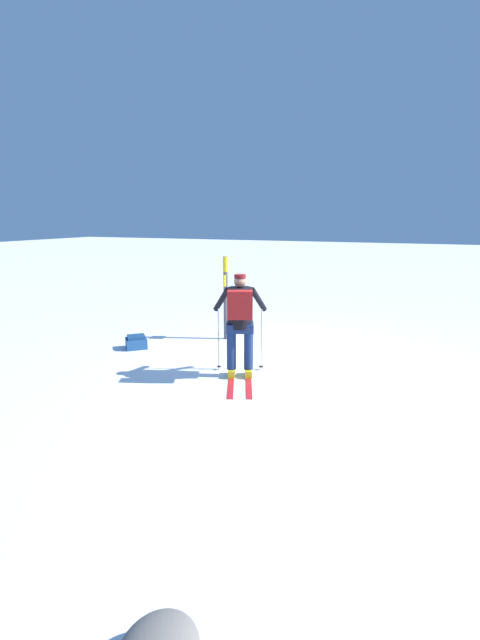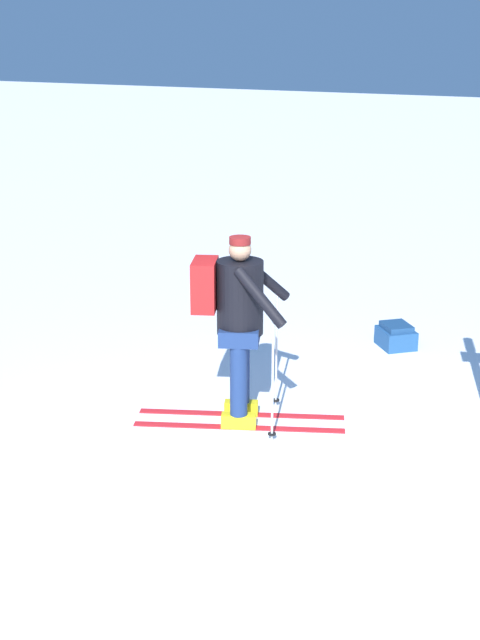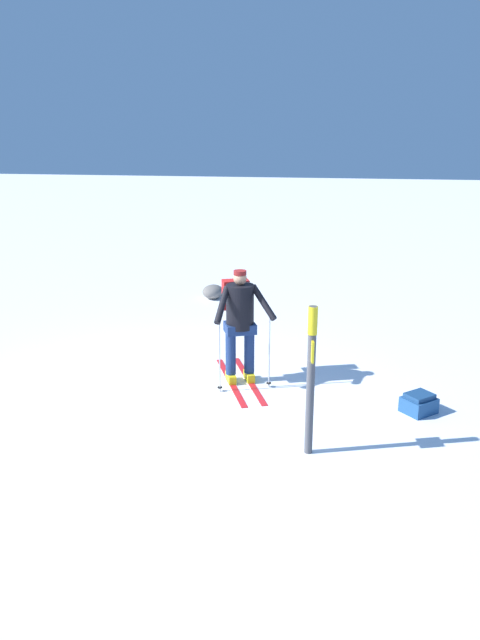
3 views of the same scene
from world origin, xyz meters
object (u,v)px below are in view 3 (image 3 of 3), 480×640
Objects in this scene: trail_marker at (311,369)px; rock_boulder at (213,292)px; skier at (239,316)px; dropped_backpack at (419,404)px.

trail_marker reaches higher than rock_boulder.
rock_boulder is (6.46, 2.52, -0.88)m from trail_marker.
skier reaches higher than rock_boulder.
dropped_backpack is 2.09m from trail_marker.
rock_boulder is at bearing 17.02° from skier.
dropped_backpack is (-0.66, -2.51, -0.87)m from skier.
skier is 2.29m from trail_marker.
dropped_backpack is at bearing -143.01° from rock_boulder.
dropped_backpack is 0.97× the size of rock_boulder.
dropped_backpack is at bearing -104.86° from skier.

